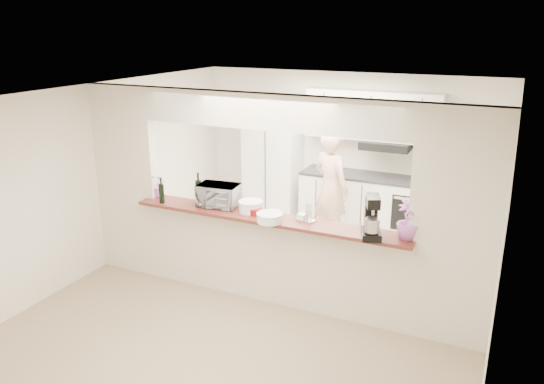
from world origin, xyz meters
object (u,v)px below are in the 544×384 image
Objects in this scene: refrigerator at (474,195)px; stand_mixer at (372,218)px; toaster_oven at (219,195)px; person at (331,189)px.

stand_mixer is at bearing -106.13° from refrigerator.
refrigerator is at bearing 36.12° from toaster_oven.
refrigerator is 3.45× the size of toaster_oven.
toaster_oven is at bearing 92.76° from person.
stand_mixer is 0.26× the size of person.
person is at bearing 59.43° from toaster_oven.
person is (-1.94, -0.73, 0.03)m from refrigerator.
refrigerator is 3.72× the size of stand_mixer.
refrigerator is at bearing 73.87° from stand_mixer.
refrigerator is 0.96× the size of person.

